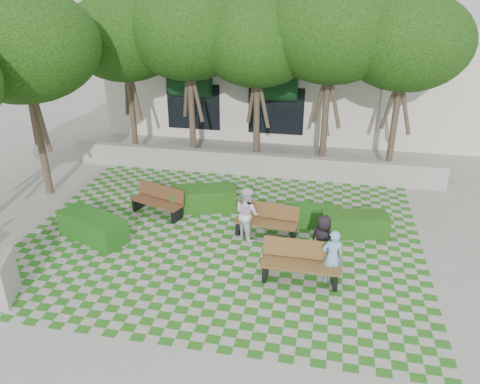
% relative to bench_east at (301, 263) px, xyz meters
% --- Properties ---
extents(ground, '(90.00, 90.00, 0.00)m').
position_rel_bench_east_xyz_m(ground, '(-2.56, 0.66, -0.52)').
color(ground, gray).
rests_on(ground, ground).
extents(lawn, '(12.00, 12.00, 0.00)m').
position_rel_bench_east_xyz_m(lawn, '(-2.56, 1.66, -0.52)').
color(lawn, '#2B721E').
rests_on(lawn, ground).
extents(sidewalk_south, '(16.00, 2.00, 0.01)m').
position_rel_bench_east_xyz_m(sidewalk_south, '(-2.56, -4.04, -0.52)').
color(sidewalk_south, '#9E9B93').
rests_on(sidewalk_south, ground).
extents(sidewalk_west, '(2.00, 12.00, 0.01)m').
position_rel_bench_east_xyz_m(sidewalk_west, '(-9.76, 1.66, -0.52)').
color(sidewalk_west, '#9E9B93').
rests_on(sidewalk_west, ground).
extents(retaining_wall, '(15.00, 0.36, 0.90)m').
position_rel_bench_east_xyz_m(retaining_wall, '(-2.56, 6.86, -0.07)').
color(retaining_wall, '#9E9B93').
rests_on(retaining_wall, ground).
extents(bench_east, '(2.08, 0.71, 1.09)m').
position_rel_bench_east_xyz_m(bench_east, '(0.00, 0.00, 0.00)').
color(bench_east, brown).
rests_on(bench_east, ground).
extents(bench_mid, '(1.98, 0.84, 1.01)m').
position_rel_bench_east_xyz_m(bench_mid, '(-1.21, 2.16, -0.04)').
color(bench_mid, brown).
rests_on(bench_mid, ground).
extents(bench_west, '(1.97, 1.21, 0.98)m').
position_rel_bench_east_xyz_m(bench_west, '(-5.00, 2.86, -0.05)').
color(bench_west, '#55331D').
rests_on(bench_west, ground).
extents(hedge_east, '(2.11, 1.19, 0.70)m').
position_rel_bench_east_xyz_m(hedge_east, '(1.46, 2.72, -0.17)').
color(hedge_east, '#1C4813').
rests_on(hedge_east, ground).
extents(hedge_midright, '(1.81, 0.80, 0.62)m').
position_rel_bench_east_xyz_m(hedge_midright, '(0.14, 3.08, -0.21)').
color(hedge_midright, '#1B5115').
rests_on(hedge_midright, ground).
extents(hedge_midleft, '(2.37, 1.47, 0.77)m').
position_rel_bench_east_xyz_m(hedge_midleft, '(-3.61, 3.52, -0.14)').
color(hedge_midleft, '#1D4B14').
rests_on(hedge_midleft, ground).
extents(hedge_west, '(2.40, 1.69, 0.78)m').
position_rel_bench_east_xyz_m(hedge_west, '(-6.40, 0.93, -0.13)').
color(hedge_west, '#194F15').
rests_on(hedge_west, ground).
extents(person_blue, '(0.63, 0.48, 1.55)m').
position_rel_bench_east_xyz_m(person_blue, '(0.78, 0.05, 0.25)').
color(person_blue, '#7DBBE4').
rests_on(person_blue, ground).
extents(person_dark, '(0.88, 0.78, 1.51)m').
position_rel_bench_east_xyz_m(person_dark, '(0.51, 0.87, 0.23)').
color(person_dark, black).
rests_on(person_dark, ground).
extents(person_white, '(1.03, 1.02, 1.68)m').
position_rel_bench_east_xyz_m(person_white, '(-1.79, 1.89, 0.31)').
color(person_white, white).
rests_on(person_white, ground).
extents(tree_row, '(17.70, 13.40, 7.41)m').
position_rel_bench_east_xyz_m(tree_row, '(-4.42, 6.61, 4.66)').
color(tree_row, '#47382B').
rests_on(tree_row, ground).
extents(building, '(18.00, 8.92, 5.15)m').
position_rel_bench_east_xyz_m(building, '(-1.62, 14.74, 1.99)').
color(building, silver).
rests_on(building, ground).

